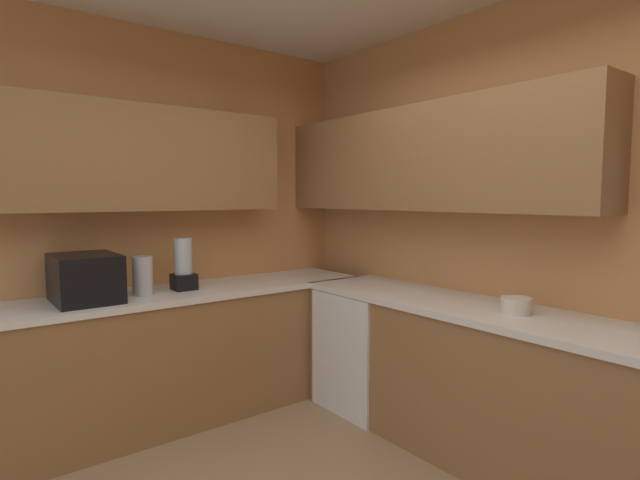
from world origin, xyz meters
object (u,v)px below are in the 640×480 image
Objects in this scene: microwave at (85,278)px; blender_appliance at (184,266)px; bowl at (516,305)px; kettle at (143,276)px; dishwasher at (369,348)px.

blender_appliance is at bearing 90.00° from microwave.
kettle is at bearing -140.64° from bowl.
blender_appliance is at bearing -120.03° from dishwasher.
microwave is 1.33× the size of blender_appliance.
bowl reaches higher than dishwasher.
microwave is 0.34m from kettle.
bowl is 0.46× the size of blender_appliance.
kettle is at bearing -114.14° from dishwasher.
dishwasher is 1.79× the size of microwave.
microwave is 0.63m from blender_appliance.
microwave is at bearing -93.33° from kettle.
dishwasher is at bearing -178.49° from bowl.
kettle is 0.29m from blender_appliance.
kettle reaches higher than dishwasher.
kettle is (0.02, 0.34, -0.02)m from microwave.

